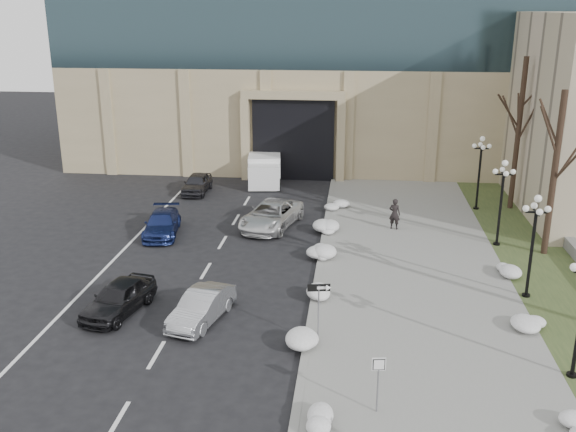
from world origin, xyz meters
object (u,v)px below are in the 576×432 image
car_b (202,307)px  box_truck (265,167)px  car_a (119,298)px  one_way_sign (323,294)px  keep_sign (378,373)px  pedestrian (395,214)px  car_d (271,215)px  car_c (162,224)px  car_e (197,183)px  lamppost_c (502,192)px  lamppost_d (480,163)px  lamppost_b (534,233)px

car_b → box_truck: (-0.63, 22.61, 0.37)m
car_a → one_way_sign: 8.85m
keep_sign → pedestrian: bearing=76.7°
car_d → one_way_sign: 13.81m
car_d → car_a: bearing=-98.6°
car_c → car_e: car_e is taller
car_a → box_truck: 22.44m
car_e → one_way_sign: size_ratio=1.62×
car_d → box_truck: 10.73m
car_a → lamppost_c: (17.37, 9.81, 2.38)m
box_truck → lamppost_d: lamppost_d is taller
pedestrian → keep_sign: size_ratio=0.89×
box_truck → lamppost_c: (14.36, -12.43, 2.06)m
car_b → one_way_sign: size_ratio=1.61×
car_d → lamppost_d: size_ratio=1.13×
car_b → lamppost_d: size_ratio=0.82×
box_truck → one_way_sign: one_way_sign is taller
car_d → keep_sign: (5.70, -17.69, 0.75)m
car_e → lamppost_b: lamppost_b is taller
car_e → one_way_sign: 22.29m
car_a → keep_sign: bearing=-16.9°
car_a → keep_sign: keep_sign is taller
keep_sign → car_c: bearing=117.7°
car_c → lamppost_b: (18.44, -6.44, 2.44)m
car_a → car_b: size_ratio=1.05×
lamppost_c → pedestrian: bearing=159.5°
one_way_sign → lamppost_c: (8.75, 11.37, 1.07)m
lamppost_b → lamppost_d: same height
box_truck → car_e: bearing=-144.6°
car_a → keep_sign: size_ratio=2.02×
car_c → lamppost_c: size_ratio=0.92×
one_way_sign → keep_sign: bearing=-75.7°
keep_sign → lamppost_c: 17.28m
car_a → car_b: bearing=6.9°
one_way_sign → lamppost_c: 14.39m
car_d → pedestrian: (7.11, 0.13, 0.27)m
box_truck → keep_sign: (7.59, -28.25, 0.48)m
car_b → car_d: 12.11m
lamppost_c → car_a: bearing=-150.5°
one_way_sign → lamppost_b: (8.75, 4.87, 1.07)m
car_c → lamppost_b: lamppost_b is taller
box_truck → keep_sign: box_truck is taller
car_e → box_truck: size_ratio=0.58×
car_c → lamppost_d: lamppost_d is taller
car_e → lamppost_c: lamppost_c is taller
car_b → pedestrian: 14.78m
car_b → car_e: car_e is taller
lamppost_b → lamppost_c: 6.50m
car_d → box_truck: bearing=114.2°
pedestrian → lamppost_b: (5.37, -8.50, 2.05)m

